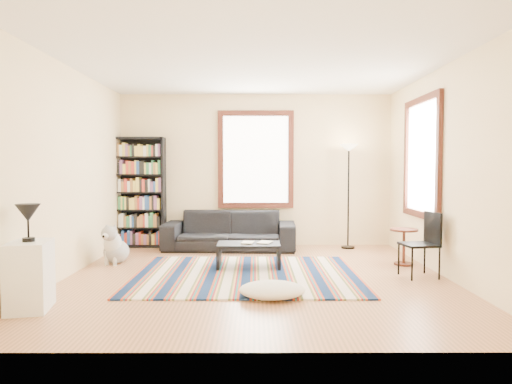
{
  "coord_description": "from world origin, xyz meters",
  "views": [
    {
      "loc": [
        -0.02,
        -5.99,
        1.44
      ],
      "look_at": [
        0.0,
        0.5,
        1.1
      ],
      "focal_mm": 32.0,
      "sensor_mm": 36.0,
      "label": 1
    }
  ],
  "objects_px": {
    "sofa": "(230,230)",
    "floor_lamp": "(348,197)",
    "white_cabinet": "(30,276)",
    "bookshelf": "(140,192)",
    "floor_cushion": "(272,290)",
    "coffee_table": "(249,256)",
    "dog": "(116,244)",
    "side_table": "(404,247)",
    "folding_chair": "(419,245)"
  },
  "relations": [
    {
      "from": "sofa",
      "to": "floor_lamp",
      "type": "height_order",
      "value": "floor_lamp"
    },
    {
      "from": "white_cabinet",
      "to": "sofa",
      "type": "bearing_deg",
      "value": 51.16
    },
    {
      "from": "sofa",
      "to": "floor_lamp",
      "type": "bearing_deg",
      "value": 5.32
    },
    {
      "from": "bookshelf",
      "to": "floor_cushion",
      "type": "bearing_deg",
      "value": -55.49
    },
    {
      "from": "sofa",
      "to": "coffee_table",
      "type": "bearing_deg",
      "value": -74.16
    },
    {
      "from": "floor_lamp",
      "to": "dog",
      "type": "bearing_deg",
      "value": -161.28
    },
    {
      "from": "floor_lamp",
      "to": "bookshelf",
      "type": "bearing_deg",
      "value": 177.42
    },
    {
      "from": "floor_cushion",
      "to": "white_cabinet",
      "type": "distance_m",
      "value": 2.52
    },
    {
      "from": "white_cabinet",
      "to": "coffee_table",
      "type": "bearing_deg",
      "value": 30.52
    },
    {
      "from": "side_table",
      "to": "floor_cushion",
      "type": "bearing_deg",
      "value": -139.45
    },
    {
      "from": "floor_lamp",
      "to": "dog",
      "type": "distance_m",
      "value": 4.04
    },
    {
      "from": "sofa",
      "to": "dog",
      "type": "xyz_separation_m",
      "value": [
        -1.65,
        -1.18,
        -0.04
      ]
    },
    {
      "from": "sofa",
      "to": "bookshelf",
      "type": "bearing_deg",
      "value": 173.31
    },
    {
      "from": "sofa",
      "to": "white_cabinet",
      "type": "relative_size",
      "value": 3.3
    },
    {
      "from": "side_table",
      "to": "dog",
      "type": "height_order",
      "value": "dog"
    },
    {
      "from": "floor_lamp",
      "to": "folding_chair",
      "type": "relative_size",
      "value": 2.16
    },
    {
      "from": "floor_cushion",
      "to": "side_table",
      "type": "distance_m",
      "value": 2.67
    },
    {
      "from": "floor_cushion",
      "to": "folding_chair",
      "type": "relative_size",
      "value": 0.85
    },
    {
      "from": "floor_lamp",
      "to": "side_table",
      "type": "xyz_separation_m",
      "value": [
        0.54,
        -1.42,
        -0.66
      ]
    },
    {
      "from": "sofa",
      "to": "folding_chair",
      "type": "bearing_deg",
      "value": -35.81
    },
    {
      "from": "floor_lamp",
      "to": "dog",
      "type": "xyz_separation_m",
      "value": [
        -3.78,
        -1.28,
        -0.64
      ]
    },
    {
      "from": "coffee_table",
      "to": "dog",
      "type": "xyz_separation_m",
      "value": [
        -2.01,
        0.35,
        0.11
      ]
    },
    {
      "from": "side_table",
      "to": "folding_chair",
      "type": "xyz_separation_m",
      "value": [
        -0.05,
        -0.75,
        0.16
      ]
    },
    {
      "from": "bookshelf",
      "to": "folding_chair",
      "type": "height_order",
      "value": "bookshelf"
    },
    {
      "from": "floor_lamp",
      "to": "sofa",
      "type": "bearing_deg",
      "value": -177.3
    },
    {
      "from": "coffee_table",
      "to": "side_table",
      "type": "xyz_separation_m",
      "value": [
        2.3,
        0.21,
        0.09
      ]
    },
    {
      "from": "floor_lamp",
      "to": "folding_chair",
      "type": "xyz_separation_m",
      "value": [
        0.49,
        -2.17,
        -0.5
      ]
    },
    {
      "from": "coffee_table",
      "to": "floor_cushion",
      "type": "xyz_separation_m",
      "value": [
        0.28,
        -1.52,
        -0.09
      ]
    },
    {
      "from": "floor_cushion",
      "to": "dog",
      "type": "xyz_separation_m",
      "value": [
        -2.29,
        1.87,
        0.2
      ]
    },
    {
      "from": "sofa",
      "to": "dog",
      "type": "distance_m",
      "value": 2.03
    },
    {
      "from": "folding_chair",
      "to": "dog",
      "type": "relative_size",
      "value": 1.47
    },
    {
      "from": "sofa",
      "to": "coffee_table",
      "type": "relative_size",
      "value": 2.56
    },
    {
      "from": "bookshelf",
      "to": "side_table",
      "type": "relative_size",
      "value": 3.7
    },
    {
      "from": "floor_cushion",
      "to": "folding_chair",
      "type": "bearing_deg",
      "value": 26.36
    },
    {
      "from": "side_table",
      "to": "coffee_table",
      "type": "bearing_deg",
      "value": -174.82
    },
    {
      "from": "bookshelf",
      "to": "side_table",
      "type": "distance_m",
      "value": 4.65
    },
    {
      "from": "dog",
      "to": "bookshelf",
      "type": "bearing_deg",
      "value": 102.21
    },
    {
      "from": "folding_chair",
      "to": "side_table",
      "type": "bearing_deg",
      "value": 76.72
    },
    {
      "from": "folding_chair",
      "to": "dog",
      "type": "height_order",
      "value": "folding_chair"
    },
    {
      "from": "side_table",
      "to": "floor_lamp",
      "type": "bearing_deg",
      "value": 110.82
    },
    {
      "from": "sofa",
      "to": "dog",
      "type": "bearing_deg",
      "value": -141.86
    },
    {
      "from": "side_table",
      "to": "folding_chair",
      "type": "height_order",
      "value": "folding_chair"
    },
    {
      "from": "floor_cushion",
      "to": "floor_lamp",
      "type": "height_order",
      "value": "floor_lamp"
    },
    {
      "from": "folding_chair",
      "to": "white_cabinet",
      "type": "xyz_separation_m",
      "value": [
        -4.45,
        -1.4,
        -0.08
      ]
    },
    {
      "from": "side_table",
      "to": "dog",
      "type": "xyz_separation_m",
      "value": [
        -4.32,
        0.14,
        0.02
      ]
    },
    {
      "from": "white_cabinet",
      "to": "dog",
      "type": "bearing_deg",
      "value": 74.49
    },
    {
      "from": "side_table",
      "to": "white_cabinet",
      "type": "relative_size",
      "value": 0.77
    },
    {
      "from": "bookshelf",
      "to": "dog",
      "type": "distance_m",
      "value": 1.61
    },
    {
      "from": "bookshelf",
      "to": "coffee_table",
      "type": "relative_size",
      "value": 2.22
    },
    {
      "from": "white_cabinet",
      "to": "dog",
      "type": "relative_size",
      "value": 1.19
    }
  ]
}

